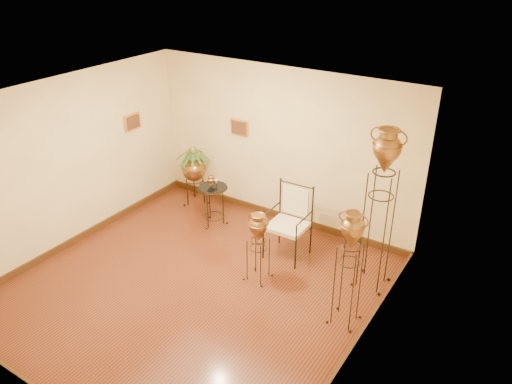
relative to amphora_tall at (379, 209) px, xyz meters
The scene contains 8 objects.
ground 2.91m from the amphora_tall, 144.90° to the right, with size 5.00×5.00×0.00m, color maroon.
room_shell 2.67m from the amphora_tall, 145.11° to the right, with size 5.02×5.02×2.81m.
amphora_tall is the anchor object (origin of this frame).
amphora_mid 1.07m from the amphora_tall, 90.00° to the right, with size 0.47×0.47×1.68m.
amphora_short 1.83m from the amphora_tall, 151.44° to the right, with size 0.44×0.44×1.12m.
planter_urn 3.94m from the amphora_tall, behind, with size 0.80×0.80×1.35m.
armchair 1.57m from the amphora_tall, behind, with size 0.68×0.64×1.19m.
side_table 3.16m from the amphora_tall, behind, with size 0.64×0.64×0.94m.
Camera 1 is at (3.97, -4.53, 4.59)m, focal length 35.00 mm.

